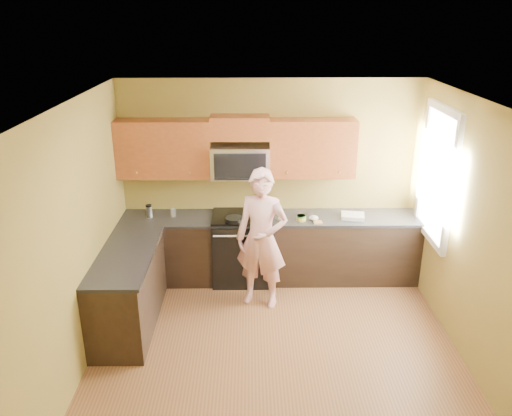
{
  "coord_description": "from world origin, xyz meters",
  "views": [
    {
      "loc": [
        -0.27,
        -4.62,
        3.5
      ],
      "look_at": [
        -0.2,
        1.3,
        1.2
      ],
      "focal_mm": 35.82,
      "sensor_mm": 36.0,
      "label": 1
    }
  ],
  "objects_px": {
    "stove": "(241,248)",
    "frying_pan": "(235,221)",
    "woman": "(262,239)",
    "microwave": "(240,177)",
    "butter_tub": "(301,220)",
    "travel_mug": "(150,217)"
  },
  "relations": [
    {
      "from": "butter_tub",
      "to": "travel_mug",
      "type": "height_order",
      "value": "travel_mug"
    },
    {
      "from": "stove",
      "to": "travel_mug",
      "type": "bearing_deg",
      "value": 179.03
    },
    {
      "from": "woman",
      "to": "frying_pan",
      "type": "xyz_separation_m",
      "value": [
        -0.34,
        0.42,
        0.07
      ]
    },
    {
      "from": "frying_pan",
      "to": "travel_mug",
      "type": "relative_size",
      "value": 2.37
    },
    {
      "from": "travel_mug",
      "to": "woman",
      "type": "bearing_deg",
      "value": -23.19
    },
    {
      "from": "stove",
      "to": "frying_pan",
      "type": "bearing_deg",
      "value": -110.94
    },
    {
      "from": "stove",
      "to": "travel_mug",
      "type": "height_order",
      "value": "travel_mug"
    },
    {
      "from": "stove",
      "to": "frying_pan",
      "type": "relative_size",
      "value": 2.28
    },
    {
      "from": "woman",
      "to": "microwave",
      "type": "bearing_deg",
      "value": 127.23
    },
    {
      "from": "microwave",
      "to": "woman",
      "type": "relative_size",
      "value": 0.43
    },
    {
      "from": "stove",
      "to": "woman",
      "type": "xyz_separation_m",
      "value": [
        0.27,
        -0.61,
        0.41
      ]
    },
    {
      "from": "butter_tub",
      "to": "microwave",
      "type": "bearing_deg",
      "value": 163.43
    },
    {
      "from": "woman",
      "to": "frying_pan",
      "type": "distance_m",
      "value": 0.54
    },
    {
      "from": "frying_pan",
      "to": "butter_tub",
      "type": "relative_size",
      "value": 3.39
    },
    {
      "from": "microwave",
      "to": "butter_tub",
      "type": "bearing_deg",
      "value": -16.57
    },
    {
      "from": "butter_tub",
      "to": "travel_mug",
      "type": "bearing_deg",
      "value": 176.21
    },
    {
      "from": "stove",
      "to": "microwave",
      "type": "xyz_separation_m",
      "value": [
        0.0,
        0.12,
        0.97
      ]
    },
    {
      "from": "stove",
      "to": "microwave",
      "type": "distance_m",
      "value": 0.98
    },
    {
      "from": "microwave",
      "to": "travel_mug",
      "type": "distance_m",
      "value": 1.33
    },
    {
      "from": "butter_tub",
      "to": "travel_mug",
      "type": "xyz_separation_m",
      "value": [
        -2.02,
        0.13,
        -0.0
      ]
    },
    {
      "from": "microwave",
      "to": "butter_tub",
      "type": "height_order",
      "value": "microwave"
    },
    {
      "from": "stove",
      "to": "frying_pan",
      "type": "height_order",
      "value": "frying_pan"
    }
  ]
}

